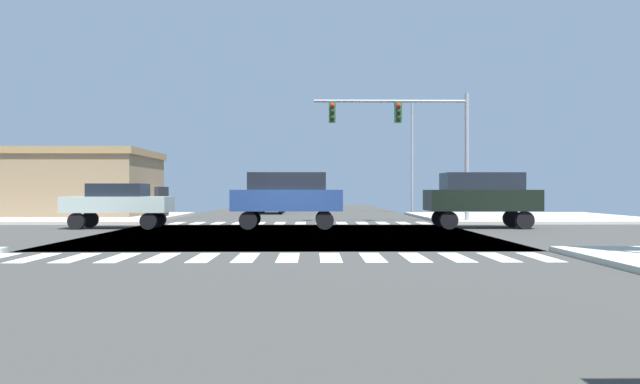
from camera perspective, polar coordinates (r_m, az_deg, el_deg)
ground at (r=21.23m, az=-2.98°, el=-4.22°), size 90.00×90.00×0.05m
sidewalk_corner_ne at (r=35.36m, az=19.41°, el=-2.33°), size 12.00×12.00×0.14m
sidewalk_corner_nw at (r=35.95m, az=-23.39°, el=-2.29°), size 12.00×12.00×0.14m
crosswalk_near at (r=13.99m, az=-5.17°, el=-6.37°), size 13.50×2.00×0.01m
crosswalk_far at (r=28.52m, az=-2.92°, el=-3.04°), size 13.50×2.00×0.01m
traffic_signal_mast at (r=29.22m, az=8.41°, el=6.37°), size 7.64×0.55×6.39m
street_lamp at (r=42.39m, az=8.63°, el=4.55°), size 1.78×0.32×8.11m
bank_building at (r=39.35m, az=-26.35°, el=0.74°), size 15.95×7.70×4.00m
suv_nearside_1 at (r=25.68m, az=15.44°, el=-0.30°), size 4.60×1.96×2.34m
sedan_crossing_1 at (r=40.46m, az=-4.76°, el=-0.52°), size 1.80×4.30×1.88m
sedan_queued_2 at (r=25.97m, az=-19.04°, el=-0.91°), size 4.30×1.80×1.88m
suv_inner_3 at (r=24.68m, az=-3.21°, el=-0.31°), size 4.60×1.96×2.34m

